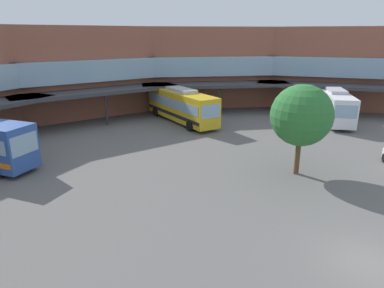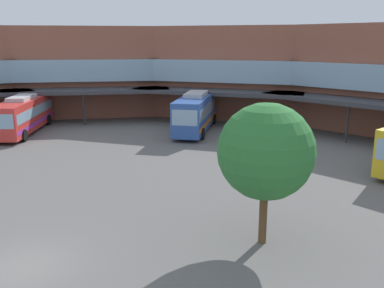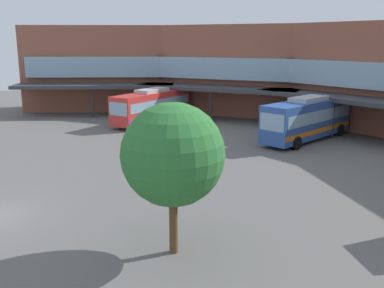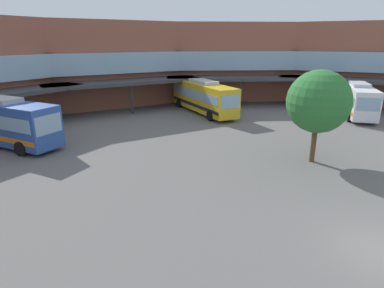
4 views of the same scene
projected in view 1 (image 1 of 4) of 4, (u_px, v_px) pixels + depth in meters
name	position (u px, v px, depth m)	size (l,w,h in m)	color
ground_plane	(369.00, 264.00, 15.09)	(122.36, 122.36, 0.00)	#605E5B
station_building	(58.00, 87.00, 29.61)	(79.30, 37.22, 10.45)	#93543F
bus_0	(334.00, 105.00, 39.13)	(10.11, 7.50, 3.70)	white
bus_1	(181.00, 105.00, 38.94)	(5.87, 11.96, 3.80)	gold
plaza_tree	(301.00, 116.00, 23.56)	(4.24, 4.24, 6.39)	brown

